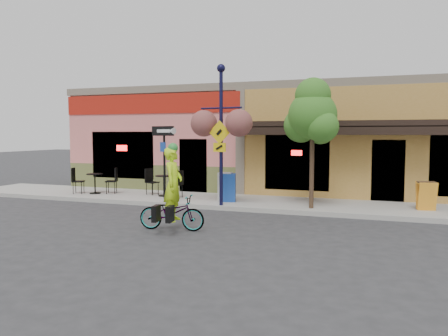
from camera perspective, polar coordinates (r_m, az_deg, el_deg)
name	(u,v)px	position (r m, az deg, el deg)	size (l,w,h in m)	color
ground	(238,215)	(13.65, 1.90, -6.10)	(90.00, 90.00, 0.00)	#2D2D30
sidewalk	(255,203)	(15.53, 4.12, -4.53)	(24.00, 3.00, 0.15)	#9E9B93
curb	(244,209)	(14.15, 2.57, -5.41)	(24.00, 0.12, 0.15)	#A8A59E
building	(286,139)	(20.70, 8.16, 3.73)	(18.20, 8.20, 4.50)	#DE736D
bicycle	(172,213)	(11.48, -6.84, -5.82)	(0.61, 1.75, 0.92)	maroon
cyclist_rider	(173,194)	(11.38, -6.64, -3.37)	(0.70, 0.46, 1.91)	#C9FF1A
lamp_post	(221,135)	(14.29, -0.38, 4.30)	(1.47, 0.59, 4.62)	#101033
one_way_sign	(164,164)	(15.15, -7.79, 0.48)	(1.00, 0.22, 2.62)	black
cafe_set_left	(95,181)	(17.95, -16.51, -1.58)	(1.72, 0.86, 1.03)	black
cafe_set_right	(164,183)	(16.68, -7.86, -1.91)	(1.70, 0.85, 1.02)	black
newspaper_box_blue	(229,188)	(15.21, 0.68, -2.57)	(0.44, 0.39, 0.98)	#1A44A1
newspaper_box_grey	(225,187)	(15.29, 0.16, -2.48)	(0.47, 0.42, 1.01)	#B0B0B0
street_tree	(312,143)	(14.00, 11.44, 3.26)	(1.62, 1.62, 4.15)	#3D7A26
sandwich_board	(428,197)	(14.71, 25.07, -3.40)	(0.53, 0.39, 0.89)	orange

